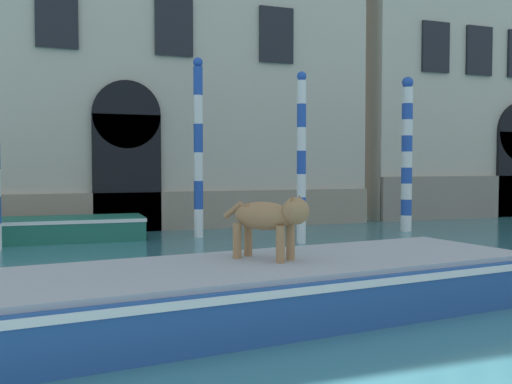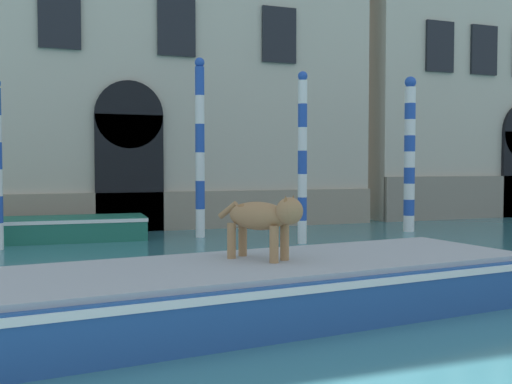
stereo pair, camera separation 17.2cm
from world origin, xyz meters
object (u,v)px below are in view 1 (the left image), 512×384
(mooring_pole_1, at_px, (301,157))
(mooring_pole_0, at_px, (198,147))
(dog_on_deck, at_px, (270,217))
(boat_moored_near_palazzo, at_px, (37,229))
(boat_foreground, at_px, (204,293))
(mooring_pole_4, at_px, (407,153))

(mooring_pole_1, bearing_deg, mooring_pole_0, 133.53)
(dog_on_deck, distance_m, boat_moored_near_palazzo, 8.21)
(boat_foreground, relative_size, mooring_pole_4, 2.16)
(boat_foreground, distance_m, mooring_pole_0, 8.00)
(mooring_pole_0, bearing_deg, boat_moored_near_palazzo, 172.27)
(mooring_pole_4, bearing_deg, boat_moored_near_palazzo, 172.66)
(mooring_pole_4, bearing_deg, dog_on_deck, -134.91)
(dog_on_deck, xyz_separation_m, mooring_pole_1, (3.00, 5.41, 0.78))
(mooring_pole_1, bearing_deg, mooring_pole_4, 18.70)
(dog_on_deck, bearing_deg, mooring_pole_0, 134.58)
(mooring_pole_0, relative_size, mooring_pole_4, 1.06)
(mooring_pole_1, bearing_deg, dog_on_deck, -118.99)
(boat_foreground, bearing_deg, boat_moored_near_palazzo, 94.96)
(boat_foreground, relative_size, boat_moored_near_palazzo, 1.80)
(mooring_pole_4, bearing_deg, mooring_pole_1, -161.30)
(dog_on_deck, bearing_deg, boat_moored_near_palazzo, 161.17)
(boat_moored_near_palazzo, xyz_separation_m, mooring_pole_4, (9.04, -1.16, 1.74))
(boat_moored_near_palazzo, height_order, mooring_pole_4, mooring_pole_4)
(mooring_pole_1, distance_m, mooring_pole_4, 3.82)
(boat_moored_near_palazzo, height_order, mooring_pole_0, mooring_pole_0)
(boat_moored_near_palazzo, bearing_deg, dog_on_deck, -69.93)
(boat_foreground, xyz_separation_m, boat_moored_near_palazzo, (-1.56, 8.00, -0.04))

